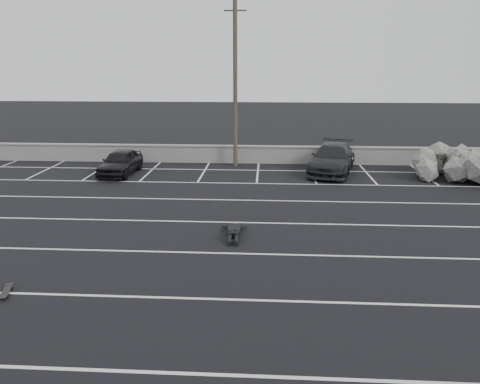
# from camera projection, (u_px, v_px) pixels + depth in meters

# --- Properties ---
(ground) EXTENTS (120.00, 120.00, 0.00)m
(ground) POSITION_uv_depth(u_px,v_px,m) (218.00, 253.00, 14.87)
(ground) COLOR black
(ground) RESTS_ON ground
(seawall) EXTENTS (50.00, 0.45, 1.06)m
(seawall) POSITION_uv_depth(u_px,v_px,m) (242.00, 154.00, 28.19)
(seawall) COLOR gray
(seawall) RESTS_ON ground
(stall_lines) EXTENTS (36.00, 20.05, 0.01)m
(stall_lines) POSITION_uv_depth(u_px,v_px,m) (227.00, 211.00, 19.11)
(stall_lines) COLOR silver
(stall_lines) RESTS_ON ground
(car_left) EXTENTS (1.77, 4.01, 1.34)m
(car_left) POSITION_uv_depth(u_px,v_px,m) (120.00, 162.00, 25.30)
(car_left) COLOR black
(car_left) RESTS_ON ground
(car_right) EXTENTS (3.42, 5.64, 1.53)m
(car_right) POSITION_uv_depth(u_px,v_px,m) (332.00, 159.00, 25.72)
(car_right) COLOR black
(car_right) RESTS_ON ground
(utility_pole) EXTENTS (1.23, 0.25, 9.20)m
(utility_pole) POSITION_uv_depth(u_px,v_px,m) (235.00, 85.00, 26.35)
(utility_pole) COLOR #4C4238
(utility_pole) RESTS_ON ground
(trash_bin) EXTENTS (0.75, 0.75, 0.97)m
(trash_bin) POSITION_uv_depth(u_px,v_px,m) (453.00, 159.00, 27.12)
(trash_bin) COLOR #272729
(trash_bin) RESTS_ON ground
(riprap_pile) EXTENTS (5.16, 4.55, 1.66)m
(riprap_pile) POSITION_uv_depth(u_px,v_px,m) (461.00, 167.00, 24.18)
(riprap_pile) COLOR gray
(riprap_pile) RESTS_ON ground
(person) EXTENTS (1.10, 2.45, 0.48)m
(person) POSITION_uv_depth(u_px,v_px,m) (234.00, 227.00, 16.56)
(person) COLOR black
(person) RESTS_ON ground
(skateboard) EXTENTS (0.39, 0.74, 0.09)m
(skateboard) POSITION_uv_depth(u_px,v_px,m) (6.00, 292.00, 12.21)
(skateboard) COLOR black
(skateboard) RESTS_ON ground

